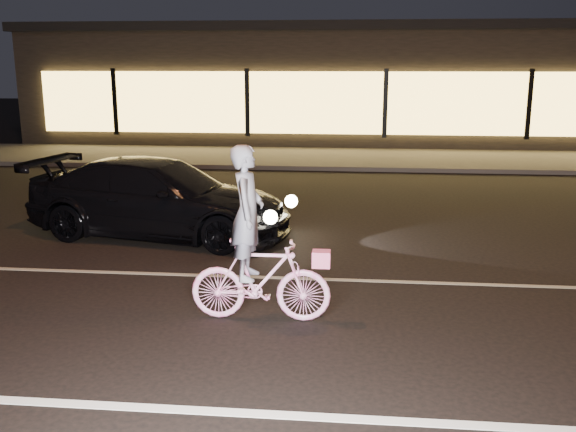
# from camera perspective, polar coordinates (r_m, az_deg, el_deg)

# --- Properties ---
(ground) EXTENTS (90.00, 90.00, 0.00)m
(ground) POSITION_cam_1_polar(r_m,az_deg,el_deg) (7.01, 13.90, -11.22)
(ground) COLOR black
(ground) RESTS_ON ground
(lane_stripe_near) EXTENTS (60.00, 0.12, 0.01)m
(lane_stripe_near) POSITION_cam_1_polar(r_m,az_deg,el_deg) (5.69, 16.05, -17.45)
(lane_stripe_near) COLOR silver
(lane_stripe_near) RESTS_ON ground
(lane_stripe_far) EXTENTS (60.00, 0.10, 0.01)m
(lane_stripe_far) POSITION_cam_1_polar(r_m,az_deg,el_deg) (8.85, 12.15, -5.81)
(lane_stripe_far) COLOR gray
(lane_stripe_far) RESTS_ON ground
(sidewalk) EXTENTS (30.00, 4.00, 0.12)m
(sidewalk) POSITION_cam_1_polar(r_m,az_deg,el_deg) (19.54, 8.73, 5.02)
(sidewalk) COLOR #383533
(sidewalk) RESTS_ON ground
(storefront) EXTENTS (25.40, 8.42, 4.20)m
(storefront) POSITION_cam_1_polar(r_m,az_deg,el_deg) (25.30, 8.24, 11.68)
(storefront) COLOR black
(storefront) RESTS_ON ground
(cyclist) EXTENTS (1.60, 0.55, 2.02)m
(cyclist) POSITION_cam_1_polar(r_m,az_deg,el_deg) (7.24, -2.78, -3.92)
(cyclist) COLOR #FC39A4
(cyclist) RESTS_ON ground
(sedan) EXTENTS (4.74, 2.57, 1.30)m
(sedan) POSITION_cam_1_polar(r_m,az_deg,el_deg) (11.05, -11.33, 1.57)
(sedan) COLOR black
(sedan) RESTS_ON ground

